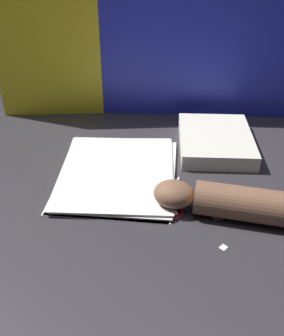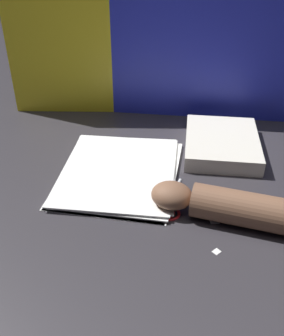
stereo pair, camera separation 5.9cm
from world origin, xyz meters
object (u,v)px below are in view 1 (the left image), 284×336
scissors (169,203)px  paper_stack (118,173)px  book_closed (215,140)px  hand_forearm (237,203)px

scissors → paper_stack: bearing=139.6°
paper_stack → book_closed: bearing=32.3°
paper_stack → hand_forearm: (0.28, -0.14, 0.03)m
paper_stack → book_closed: 0.31m
paper_stack → hand_forearm: size_ratio=1.02×
paper_stack → book_closed: size_ratio=1.38×
hand_forearm → paper_stack: bearing=152.8°
paper_stack → book_closed: (0.26, 0.16, 0.01)m
book_closed → hand_forearm: hand_forearm is taller
book_closed → scissors: 0.31m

